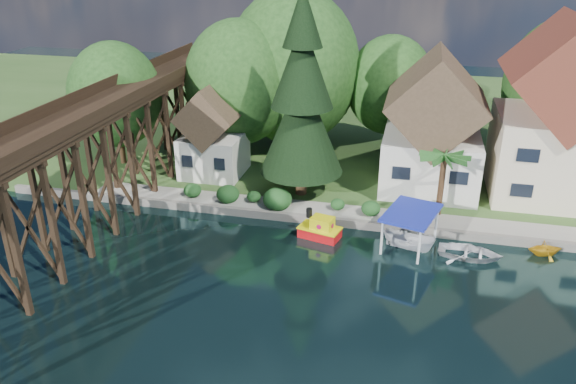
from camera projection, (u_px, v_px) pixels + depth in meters
The scene contains 16 objects.
ground at pixel (305, 284), 33.91m from camera, with size 140.00×140.00×0.00m, color black.
bank at pixel (365, 121), 64.02m from camera, with size 140.00×52.00×0.50m, color #2E4F1F.
seawall at pixel (382, 227), 40.05m from camera, with size 60.00×0.40×0.62m, color slate.
promenade at pixel (412, 219), 40.70m from camera, with size 50.00×2.60×0.06m, color gray.
trestle_bridge at pixel (99, 152), 39.66m from camera, with size 4.12×44.18×9.30m.
house_left at pixel (433, 132), 44.57m from camera, with size 7.64×8.64×11.02m.
house_center at pixel (556, 122), 42.61m from camera, with size 8.65×9.18×13.89m.
shed at pixel (213, 137), 47.53m from camera, with size 5.09×5.40×7.85m.
bg_trees at pixel (366, 86), 49.61m from camera, with size 49.90×13.30×10.57m.
shrubs at pixel (271, 197), 42.59m from camera, with size 15.76×2.47×1.70m.
conifer at pixel (302, 100), 41.83m from camera, with size 6.47×6.47×15.92m.
palm_tree at pixel (444, 159), 39.64m from camera, with size 3.77×3.77×5.03m.
tugboat at pixel (320, 229), 39.05m from camera, with size 3.18×2.24×2.09m.
boat_white_a at pixel (470, 252), 36.65m from camera, with size 2.90×4.06×0.84m, color white.
boat_canopy at pixel (409, 234), 37.25m from camera, with size 4.13×5.07×2.83m.
boat_yellow at pixel (545, 247), 36.88m from camera, with size 1.90×2.20×1.16m, color gold.
Camera 1 is at (5.55, -28.15, 18.94)m, focal length 35.00 mm.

